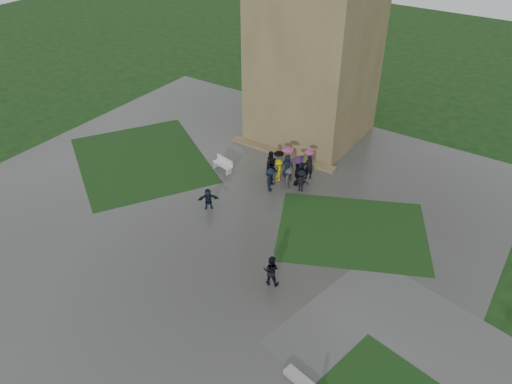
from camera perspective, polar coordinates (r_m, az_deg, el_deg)
The scene contains 10 objects.
ground at distance 31.61m, azimuth -7.09°, elevation -3.80°, with size 120.00×120.00×0.00m, color black.
plaza at distance 32.81m, azimuth -4.87°, elevation -2.01°, with size 34.00×34.00×0.02m, color #3C3C39.
lawn_inset_left at distance 39.01m, azimuth -12.96°, elevation 3.63°, with size 11.00×9.00×0.01m, color black.
lawn_inset_right at distance 31.47m, azimuth 10.93°, elevation -4.38°, with size 9.00×7.00×0.01m, color black.
tower at distance 38.81m, azimuth 6.96°, elevation 18.58°, with size 8.00×8.00×18.00m, color brown.
tower_plinth at distance 38.67m, azimuth 2.98°, elevation 4.42°, with size 9.00×0.80×0.22m, color brown.
bench at distance 36.55m, azimuth -3.75°, elevation 3.20°, with size 1.80×0.91×1.00m.
visitor_cluster at distance 34.91m, azimuth 3.66°, elevation 2.54°, with size 3.77×3.87×2.40m.
pedestrian_mid at distance 32.55m, azimuth -5.48°, elevation -0.77°, with size 1.36×0.49×1.47m, color black.
pedestrian_near at distance 26.91m, azimuth 1.73°, elevation -8.94°, with size 0.90×0.51×1.85m, color black.
Camera 1 is at (16.97, -18.32, 19.38)m, focal length 35.00 mm.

